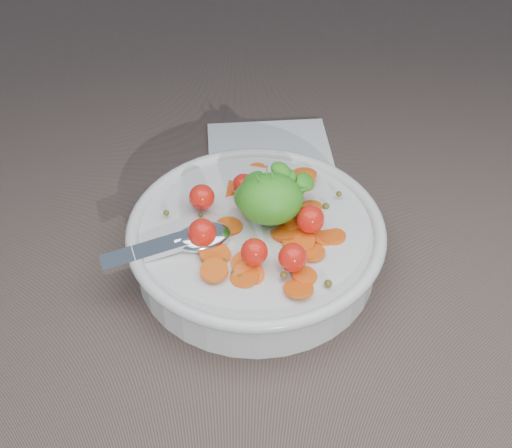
{
  "coord_description": "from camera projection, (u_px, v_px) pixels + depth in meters",
  "views": [
    {
      "loc": [
        -0.01,
        -0.43,
        0.47
      ],
      "look_at": [
        -0.01,
        0.01,
        0.05
      ],
      "focal_mm": 45.0,
      "sensor_mm": 36.0,
      "label": 1
    }
  ],
  "objects": [
    {
      "name": "napkin",
      "position": [
        270.0,
        153.0,
        0.77
      ],
      "size": [
        0.15,
        0.14,
        0.01
      ],
      "primitive_type": "cube",
      "rotation": [
        0.0,
        0.0,
        0.06
      ],
      "color": "white",
      "rests_on": "ground"
    },
    {
      "name": "bowl",
      "position": [
        256.0,
        240.0,
        0.62
      ],
      "size": [
        0.27,
        0.25,
        0.11
      ],
      "color": "silver",
      "rests_on": "ground"
    },
    {
      "name": "ground",
      "position": [
        261.0,
        271.0,
        0.63
      ],
      "size": [
        6.0,
        6.0,
        0.0
      ],
      "primitive_type": "plane",
      "color": "#6E594F",
      "rests_on": "ground"
    }
  ]
}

